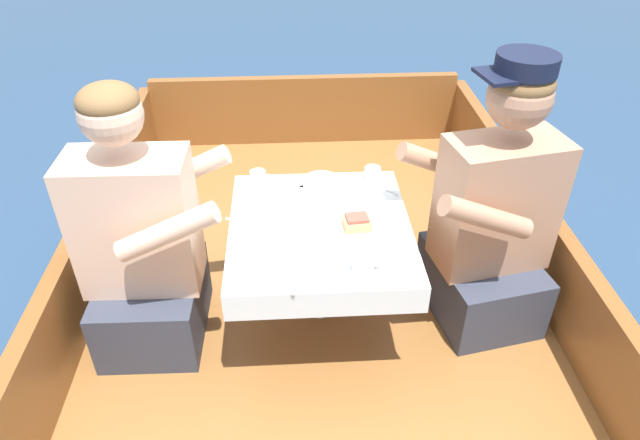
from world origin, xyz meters
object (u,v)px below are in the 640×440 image
object	(u,v)px
tin_can	(372,174)
coffee_cup_center	(308,211)
sandwich	(357,222)
coffee_cup_port	(364,263)
coffee_cup_starboard	(258,179)
person_starboard	(492,222)
person_port	(143,248)

from	to	relation	value
tin_can	coffee_cup_center	bearing A→B (deg)	-137.22
sandwich	coffee_cup_port	bearing A→B (deg)	-91.08
coffee_cup_starboard	tin_can	size ratio (longest dim) A/B	1.36
coffee_cup_center	tin_can	world-z (taller)	tin_can
coffee_cup_port	coffee_cup_starboard	bearing A→B (deg)	122.86
tin_can	coffee_cup_port	bearing A→B (deg)	-100.55
person_starboard	coffee_cup_port	distance (m)	0.56
coffee_cup_port	coffee_cup_center	bearing A→B (deg)	117.73
coffee_cup_port	person_starboard	bearing A→B (deg)	26.81
sandwich	tin_can	distance (m)	0.35
coffee_cup_starboard	coffee_cup_center	xyz separation A→B (m)	(0.18, -0.23, -0.01)
coffee_cup_center	tin_can	size ratio (longest dim) A/B	1.54
sandwich	tin_can	size ratio (longest dim) A/B	1.49
coffee_cup_port	coffee_cup_starboard	distance (m)	0.64
person_port	coffee_cup_starboard	xyz separation A→B (m)	(0.40, 0.33, 0.07)
tin_can	person_starboard	bearing A→B (deg)	-38.24
person_starboard	coffee_cup_port	size ratio (longest dim) A/B	10.85
sandwich	coffee_cup_center	bearing A→B (deg)	152.45
person_port	coffee_cup_port	distance (m)	0.78
sandwich	coffee_cup_port	size ratio (longest dim) A/B	1.03
coffee_cup_starboard	tin_can	distance (m)	0.46
person_port	tin_can	world-z (taller)	person_port
person_starboard	sandwich	xyz separation A→B (m)	(-0.50, -0.03, 0.04)
coffee_cup_port	tin_can	size ratio (longest dim) A/B	1.45
coffee_cup_port	tin_can	distance (m)	0.58
person_port	sandwich	xyz separation A→B (m)	(0.75, 0.01, 0.07)
sandwich	coffee_cup_port	world-z (taller)	coffee_cup_port
coffee_cup_starboard	person_starboard	bearing A→B (deg)	-18.64
person_starboard	tin_can	distance (m)	0.51
coffee_cup_port	sandwich	bearing A→B (deg)	88.92
person_starboard	coffee_cup_port	xyz separation A→B (m)	(-0.50, -0.25, 0.04)
person_port	tin_can	size ratio (longest dim) A/B	14.99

